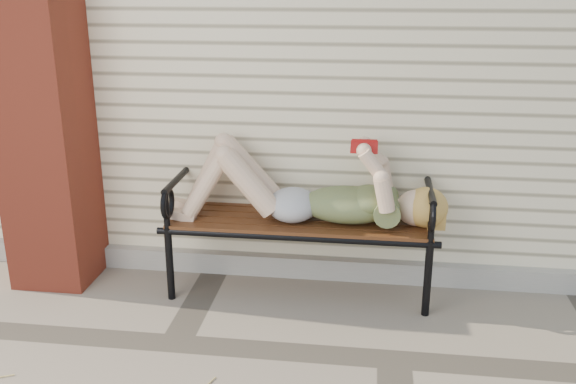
# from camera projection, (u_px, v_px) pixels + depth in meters

# --- Properties ---
(ground) EXTENTS (80.00, 80.00, 0.00)m
(ground) POSITION_uv_depth(u_px,v_px,m) (394.00, 360.00, 3.54)
(ground) COLOR #7A6F5E
(ground) RESTS_ON ground
(house_wall) EXTENTS (8.00, 4.00, 3.00)m
(house_wall) POSITION_uv_depth(u_px,v_px,m) (395.00, 35.00, 5.88)
(house_wall) COLOR beige
(house_wall) RESTS_ON ground
(foundation_strip) EXTENTS (8.00, 0.10, 0.15)m
(foundation_strip) POSITION_uv_depth(u_px,v_px,m) (391.00, 271.00, 4.43)
(foundation_strip) COLOR #ABA79A
(foundation_strip) RESTS_ON ground
(brick_pillar) EXTENTS (0.50, 0.50, 2.00)m
(brick_pillar) POSITION_uv_depth(u_px,v_px,m) (46.00, 138.00, 4.22)
(brick_pillar) COLOR #A43825
(brick_pillar) RESTS_ON ground
(garden_bench) EXTENTS (1.86, 0.74, 1.20)m
(garden_bench) POSITION_uv_depth(u_px,v_px,m) (302.00, 189.00, 4.24)
(garden_bench) COLOR black
(garden_bench) RESTS_ON ground
(reading_woman) EXTENTS (1.75, 0.40, 0.55)m
(reading_woman) POSITION_uv_depth(u_px,v_px,m) (302.00, 190.00, 4.09)
(reading_woman) COLOR #0A3847
(reading_woman) RESTS_ON ground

